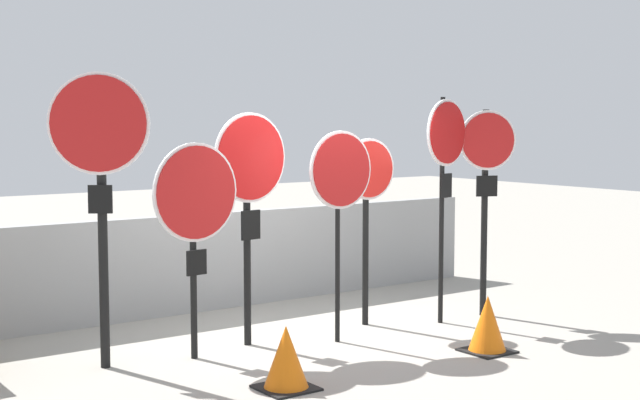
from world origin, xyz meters
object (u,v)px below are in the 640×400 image
Objects in this scene: stop_sign_1 at (196,205)px; traffic_cone_0 at (487,324)px; stop_sign_3 at (341,182)px; traffic_cone_1 at (286,358)px; stop_sign_0 at (100,161)px; stop_sign_5 at (446,153)px; stop_sign_4 at (368,192)px; stop_sign_6 at (486,170)px; stop_sign_2 at (250,179)px.

stop_sign_1 is 3.14m from traffic_cone_0.
stop_sign_3 is at bearing -17.42° from stop_sign_1.
traffic_cone_1 is (-1.35, -1.02, -1.42)m from stop_sign_3.
stop_sign_5 is (3.90, -0.46, 0.01)m from stop_sign_0.
stop_sign_4 is 0.87× the size of stop_sign_6.
stop_sign_5 is 4.49× the size of traffic_cone_0.
stop_sign_2 is 2.38m from stop_sign_5.
stop_sign_5 reaches higher than traffic_cone_0.
stop_sign_6 is (4.56, -0.47, -0.21)m from stop_sign_0.
traffic_cone_1 is (-0.53, -1.46, -1.46)m from stop_sign_2.
stop_sign_0 is 4.94× the size of traffic_cone_1.
stop_sign_4 is 0.99m from stop_sign_5.
stop_sign_5 reaches higher than traffic_cone_1.
stop_sign_6 is at bearing -13.60° from stop_sign_5.
stop_sign_6 reaches higher than stop_sign_4.
stop_sign_5 is at bearing 20.23° from traffic_cone_1.
stop_sign_3 is at bearing -146.99° from stop_sign_4.
traffic_cone_1 is (-2.86, -1.05, -1.68)m from stop_sign_5.
stop_sign_2 is at bearing 138.51° from traffic_cone_0.
stop_sign_2 is 2.13m from traffic_cone_1.
traffic_cone_0 is (0.98, -1.16, -1.41)m from stop_sign_3.
stop_sign_0 reaches higher than stop_sign_1.
stop_sign_6 is at bearing -10.87° from stop_sign_1.
stop_sign_3 is 1.53m from stop_sign_5.
stop_sign_4 is 0.82× the size of stop_sign_5.
stop_sign_0 reaches higher than stop_sign_3.
stop_sign_3 is at bearing -36.34° from stop_sign_2.
stop_sign_3 is 0.86× the size of stop_sign_5.
stop_sign_6 reaches higher than stop_sign_3.
traffic_cone_0 reaches higher than traffic_cone_1.
stop_sign_2 is 0.94m from stop_sign_3.
stop_sign_1 is 1.56m from stop_sign_3.
stop_sign_2 is 0.93× the size of stop_sign_5.
stop_sign_3 reaches higher than stop_sign_1.
stop_sign_2 reaches higher than traffic_cone_0.
stop_sign_2 is at bearing 156.54° from stop_sign_5.
stop_sign_0 is 1.25× the size of stop_sign_3.
stop_sign_4 is 3.79× the size of traffic_cone_1.
stop_sign_3 is at bearing 130.18° from traffic_cone_0.
stop_sign_1 is 0.75m from stop_sign_2.
stop_sign_1 is 0.95× the size of stop_sign_3.
traffic_cone_1 is at bearing -173.27° from stop_sign_5.
traffic_cone_0 is at bearing -53.26° from stop_sign_3.
stop_sign_6 is at bearing -16.23° from stop_sign_2.
stop_sign_6 is at bearing -15.61° from stop_sign_4.
traffic_cone_0 is (-1.18, -1.19, -1.46)m from stop_sign_6.
stop_sign_1 is 3.71m from stop_sign_6.
stop_sign_1 is 0.88× the size of stop_sign_2.
stop_sign_1 is at bearing -174.66° from stop_sign_4.
stop_sign_2 is (1.57, -0.06, -0.21)m from stop_sign_0.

